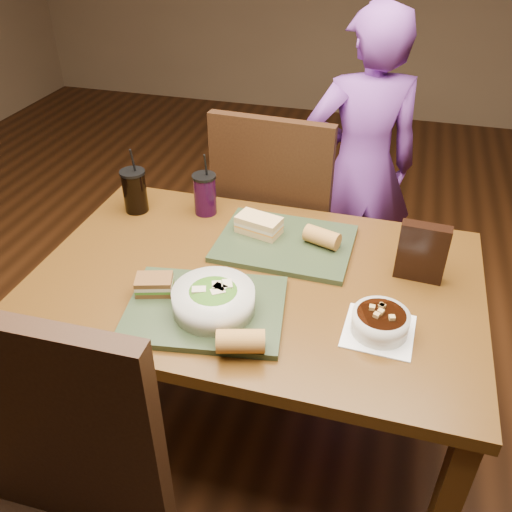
{
  "coord_description": "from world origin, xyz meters",
  "views": [
    {
      "loc": [
        0.35,
        -1.23,
        1.71
      ],
      "look_at": [
        0.0,
        0.0,
        0.82
      ],
      "focal_mm": 38.0,
      "sensor_mm": 36.0,
      "label": 1
    }
  ],
  "objects_px": {
    "chair_far": "(276,220)",
    "baguette_far": "(322,237)",
    "sandwich_near": "(154,284)",
    "chip_bag": "(422,252)",
    "sandwich_far": "(259,225)",
    "cup_cola": "(135,191)",
    "diner": "(361,169)",
    "salad_bowl": "(214,299)",
    "baguette_near": "(241,341)",
    "cup_berry": "(205,194)",
    "soup_bowl": "(380,322)",
    "tray_near": "(206,309)",
    "dining_table": "(256,299)",
    "tray_far": "(285,243)"
  },
  "relations": [
    {
      "from": "tray_near",
      "to": "cup_berry",
      "type": "height_order",
      "value": "cup_berry"
    },
    {
      "from": "dining_table",
      "to": "tray_far",
      "type": "height_order",
      "value": "tray_far"
    },
    {
      "from": "chair_far",
      "to": "baguette_far",
      "type": "bearing_deg",
      "value": -58.95
    },
    {
      "from": "soup_bowl",
      "to": "baguette_near",
      "type": "relative_size",
      "value": 1.57
    },
    {
      "from": "diner",
      "to": "cup_berry",
      "type": "relative_size",
      "value": 6.11
    },
    {
      "from": "salad_bowl",
      "to": "baguette_near",
      "type": "xyz_separation_m",
      "value": [
        0.11,
        -0.13,
        -0.01
      ]
    },
    {
      "from": "baguette_far",
      "to": "sandwich_near",
      "type": "bearing_deg",
      "value": -138.52
    },
    {
      "from": "salad_bowl",
      "to": "cup_cola",
      "type": "bearing_deg",
      "value": 134.58
    },
    {
      "from": "sandwich_near",
      "to": "chip_bag",
      "type": "height_order",
      "value": "chip_bag"
    },
    {
      "from": "dining_table",
      "to": "sandwich_near",
      "type": "height_order",
      "value": "sandwich_near"
    },
    {
      "from": "chair_far",
      "to": "tray_far",
      "type": "relative_size",
      "value": 2.49
    },
    {
      "from": "baguette_near",
      "to": "chip_bag",
      "type": "xyz_separation_m",
      "value": [
        0.4,
        0.44,
        0.04
      ]
    },
    {
      "from": "diner",
      "to": "baguette_near",
      "type": "distance_m",
      "value": 1.29
    },
    {
      "from": "diner",
      "to": "dining_table",
      "type": "bearing_deg",
      "value": 58.04
    },
    {
      "from": "soup_bowl",
      "to": "sandwich_near",
      "type": "bearing_deg",
      "value": -177.91
    },
    {
      "from": "tray_far",
      "to": "cup_berry",
      "type": "height_order",
      "value": "cup_berry"
    },
    {
      "from": "baguette_near",
      "to": "sandwich_far",
      "type": "bearing_deg",
      "value": 100.85
    },
    {
      "from": "sandwich_near",
      "to": "chair_far",
      "type": "bearing_deg",
      "value": 78.12
    },
    {
      "from": "diner",
      "to": "cup_cola",
      "type": "height_order",
      "value": "diner"
    },
    {
      "from": "baguette_far",
      "to": "cup_cola",
      "type": "distance_m",
      "value": 0.67
    },
    {
      "from": "salad_bowl",
      "to": "baguette_near",
      "type": "bearing_deg",
      "value": -48.07
    },
    {
      "from": "diner",
      "to": "baguette_near",
      "type": "bearing_deg",
      "value": 63.42
    },
    {
      "from": "salad_bowl",
      "to": "dining_table",
      "type": "bearing_deg",
      "value": 73.23
    },
    {
      "from": "sandwich_far",
      "to": "sandwich_near",
      "type": "bearing_deg",
      "value": -117.57
    },
    {
      "from": "baguette_near",
      "to": "cup_cola",
      "type": "distance_m",
      "value": 0.81
    },
    {
      "from": "baguette_far",
      "to": "cup_berry",
      "type": "xyz_separation_m",
      "value": [
        -0.43,
        0.12,
        0.03
      ]
    },
    {
      "from": "soup_bowl",
      "to": "cup_cola",
      "type": "height_order",
      "value": "cup_cola"
    },
    {
      "from": "salad_bowl",
      "to": "sandwich_far",
      "type": "xyz_separation_m",
      "value": [
        0.01,
        0.4,
        -0.01
      ]
    },
    {
      "from": "sandwich_far",
      "to": "cup_cola",
      "type": "distance_m",
      "value": 0.46
    },
    {
      "from": "sandwich_far",
      "to": "chip_bag",
      "type": "xyz_separation_m",
      "value": [
        0.51,
        -0.09,
        0.04
      ]
    },
    {
      "from": "soup_bowl",
      "to": "baguette_far",
      "type": "height_order",
      "value": "baguette_far"
    },
    {
      "from": "sandwich_far",
      "to": "baguette_far",
      "type": "relative_size",
      "value": 1.4
    },
    {
      "from": "diner",
      "to": "cup_berry",
      "type": "bearing_deg",
      "value": 33.76
    },
    {
      "from": "dining_table",
      "to": "tray_far",
      "type": "distance_m",
      "value": 0.21
    },
    {
      "from": "sandwich_near",
      "to": "cup_berry",
      "type": "distance_m",
      "value": 0.48
    },
    {
      "from": "tray_near",
      "to": "soup_bowl",
      "type": "height_order",
      "value": "soup_bowl"
    },
    {
      "from": "sandwich_near",
      "to": "cup_cola",
      "type": "relative_size",
      "value": 0.49
    },
    {
      "from": "soup_bowl",
      "to": "cup_berry",
      "type": "height_order",
      "value": "cup_berry"
    },
    {
      "from": "baguette_near",
      "to": "cup_berry",
      "type": "distance_m",
      "value": 0.71
    },
    {
      "from": "dining_table",
      "to": "diner",
      "type": "xyz_separation_m",
      "value": [
        0.2,
        0.95,
        0.02
      ]
    },
    {
      "from": "tray_far",
      "to": "sandwich_near",
      "type": "bearing_deg",
      "value": -129.8
    },
    {
      "from": "chair_far",
      "to": "cup_berry",
      "type": "distance_m",
      "value": 0.42
    },
    {
      "from": "chip_bag",
      "to": "sandwich_far",
      "type": "bearing_deg",
      "value": 173.86
    },
    {
      "from": "chair_far",
      "to": "tray_near",
      "type": "bearing_deg",
      "value": -90.22
    },
    {
      "from": "sandwich_near",
      "to": "baguette_far",
      "type": "xyz_separation_m",
      "value": [
        0.4,
        0.36,
        0.0
      ]
    },
    {
      "from": "sandwich_near",
      "to": "soup_bowl",
      "type": "bearing_deg",
      "value": 2.09
    },
    {
      "from": "dining_table",
      "to": "baguette_far",
      "type": "bearing_deg",
      "value": 49.49
    },
    {
      "from": "baguette_near",
      "to": "chip_bag",
      "type": "relative_size",
      "value": 0.66
    },
    {
      "from": "tray_far",
      "to": "chip_bag",
      "type": "xyz_separation_m",
      "value": [
        0.41,
        -0.06,
        0.08
      ]
    },
    {
      "from": "dining_table",
      "to": "tray_near",
      "type": "xyz_separation_m",
      "value": [
        -0.09,
        -0.19,
        0.1
      ]
    }
  ]
}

